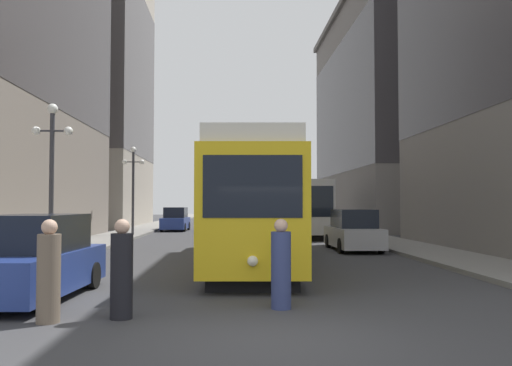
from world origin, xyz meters
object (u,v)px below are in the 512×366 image
lamp_post_left_near (52,157)px  transit_bus (302,206)px  parked_car_right_far (353,231)px  pedestrian_crossing_far (49,274)px  streetcar (253,203)px  parked_car_left_near (35,260)px  pedestrian_on_sidewalk (281,267)px  pedestrian_crossing_near (122,272)px  lamp_post_left_far (133,177)px  parked_car_left_mid (176,220)px

lamp_post_left_near → transit_bus: bearing=56.3°
parked_car_right_far → pedestrian_crossing_far: parked_car_right_far is taller
streetcar → parked_car_left_near: streetcar is taller
transit_bus → pedestrian_on_sidewalk: bearing=-96.5°
pedestrian_crossing_near → pedestrian_on_sidewalk: pedestrian_crossing_near is taller
pedestrian_crossing_near → pedestrian_crossing_far: size_ratio=1.00×
pedestrian_crossing_near → lamp_post_left_near: lamp_post_left_near is taller
transit_bus → parked_car_right_far: transit_bus is taller
parked_car_left_near → transit_bus: bearing=71.8°
transit_bus → lamp_post_left_far: (-10.87, -1.03, 1.84)m
streetcar → parked_car_left_mid: (-5.07, 22.37, -1.26)m
lamp_post_left_near → pedestrian_crossing_near: bearing=-64.6°
parked_car_left_mid → lamp_post_left_far: bearing=-101.6°
transit_bus → lamp_post_left_near: (-10.87, -16.27, 1.74)m
parked_car_left_near → parked_car_right_far: (9.70, 11.59, 0.00)m
lamp_post_left_near → parked_car_left_near: bearing=-74.2°
lamp_post_left_near → lamp_post_left_far: (0.00, 15.24, 0.10)m
transit_bus → pedestrian_crossing_near: transit_bus is taller
parked_car_left_mid → pedestrian_on_sidewalk: bearing=-78.0°
streetcar → pedestrian_crossing_far: streetcar is taller
pedestrian_crossing_near → lamp_post_left_far: lamp_post_left_far is taller
parked_car_right_far → pedestrian_crossing_far: 16.41m
streetcar → parked_car_right_far: size_ratio=3.19×
streetcar → parked_car_left_mid: 22.97m
transit_bus → pedestrian_on_sidewalk: (-3.72, -24.33, -1.13)m
pedestrian_on_sidewalk → lamp_post_left_far: 24.55m
parked_car_left_mid → pedestrian_crossing_far: size_ratio=2.40×
streetcar → pedestrian_crossing_far: 10.46m
transit_bus → pedestrian_on_sidewalk: 24.64m
pedestrian_crossing_near → lamp_post_left_far: bearing=47.3°
streetcar → transit_bus: streetcar is taller
transit_bus → parked_car_left_mid: bearing=145.8°
parked_car_right_far → transit_bus: bearing=-86.3°
parked_car_left_near → parked_car_right_far: size_ratio=1.00×
parked_car_left_near → pedestrian_on_sidewalk: bearing=-11.4°
parked_car_right_far → lamp_post_left_far: size_ratio=0.84×
transit_bus → parked_car_left_mid: (-8.96, 6.61, -1.10)m
parked_car_left_near → pedestrian_on_sidewalk: size_ratio=2.62×
parked_car_left_mid → pedestrian_on_sidewalk: (5.24, -30.94, -0.02)m
lamp_post_left_near → streetcar: bearing=4.1°
streetcar → transit_bus: bearing=78.7°
parked_car_right_far → pedestrian_crossing_near: size_ratio=2.61×
transit_bus → parked_car_right_far: bearing=-84.1°
parked_car_left_near → lamp_post_left_near: (-1.90, 6.71, 2.85)m
pedestrian_crossing_far → pedestrian_on_sidewalk: pedestrian_crossing_far is taller
transit_bus → pedestrian_crossing_far: size_ratio=6.72×
pedestrian_crossing_near → lamp_post_left_near: (-4.20, 8.83, 2.86)m
parked_car_left_mid → lamp_post_left_near: size_ratio=0.80×
pedestrian_on_sidewalk → lamp_post_left_near: 11.15m
parked_car_right_far → pedestrian_crossing_near: (-7.40, -13.72, -0.02)m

